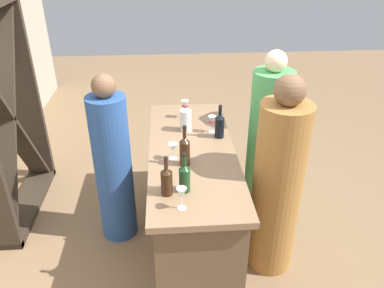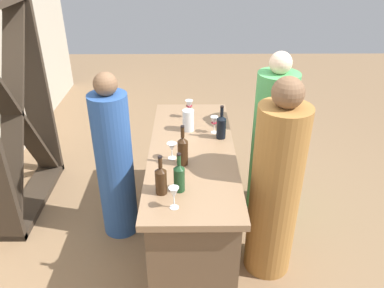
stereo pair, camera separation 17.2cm
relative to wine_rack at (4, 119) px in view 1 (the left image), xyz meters
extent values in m
plane|color=#846647|center=(-0.53, -1.65, -0.99)|extent=(12.00, 12.00, 0.00)
cube|color=brown|center=(-0.53, -1.65, -0.56)|extent=(1.76, 0.61, 0.86)
cube|color=#8C6B4C|center=(-0.53, -1.65, -0.10)|extent=(1.84, 0.69, 0.05)
cube|color=#33281E|center=(0.59, 0.00, 0.00)|extent=(0.06, 0.28, 1.98)
cube|color=#33281E|center=(0.00, 0.00, -0.96)|extent=(1.23, 0.28, 0.06)
cube|color=#33281E|center=(0.00, 0.00, 0.00)|extent=(1.14, 0.20, 1.88)
cube|color=#33281E|center=(0.00, 0.00, 0.00)|extent=(1.14, 0.20, 1.88)
cylinder|color=#331E0F|center=(-1.12, -1.44, 0.01)|extent=(0.08, 0.08, 0.17)
cone|color=#331E0F|center=(-1.12, -1.44, 0.11)|extent=(0.08, 0.08, 0.03)
cylinder|color=#331E0F|center=(-1.12, -1.44, 0.16)|extent=(0.03, 0.03, 0.07)
cylinder|color=black|center=(-1.12, -1.44, 0.21)|extent=(0.03, 0.03, 0.01)
cylinder|color=#193D1E|center=(-1.09, -1.56, 0.01)|extent=(0.08, 0.08, 0.17)
cone|color=#193D1E|center=(-1.09, -1.56, 0.11)|extent=(0.08, 0.08, 0.03)
cylinder|color=#193D1E|center=(-1.09, -1.56, 0.17)|extent=(0.03, 0.03, 0.07)
cylinder|color=black|center=(-1.09, -1.56, 0.21)|extent=(0.03, 0.03, 0.01)
cylinder|color=#331E0F|center=(-0.76, -1.58, 0.02)|extent=(0.08, 0.08, 0.19)
cone|color=#331E0F|center=(-0.76, -1.58, 0.14)|extent=(0.08, 0.08, 0.04)
cylinder|color=#331E0F|center=(-0.76, -1.58, 0.19)|extent=(0.03, 0.03, 0.08)
cylinder|color=black|center=(-0.76, -1.58, 0.24)|extent=(0.03, 0.03, 0.01)
cylinder|color=black|center=(-0.34, -1.90, 0.01)|extent=(0.08, 0.08, 0.18)
cone|color=black|center=(-0.34, -1.90, 0.12)|extent=(0.08, 0.08, 0.03)
cylinder|color=black|center=(-0.34, -1.90, 0.17)|extent=(0.03, 0.03, 0.07)
cylinder|color=black|center=(-0.34, -1.90, 0.21)|extent=(0.03, 0.03, 0.01)
cylinder|color=white|center=(-0.24, -1.85, -0.07)|extent=(0.06, 0.06, 0.00)
cylinder|color=white|center=(-0.24, -1.85, -0.04)|extent=(0.01, 0.01, 0.07)
cone|color=white|center=(-0.24, -1.85, 0.04)|extent=(0.07, 0.07, 0.08)
cone|color=maroon|center=(-0.24, -1.85, 0.01)|extent=(0.06, 0.06, 0.02)
cylinder|color=white|center=(0.08, -1.63, -0.07)|extent=(0.06, 0.06, 0.00)
cylinder|color=white|center=(0.08, -1.63, -0.03)|extent=(0.01, 0.01, 0.08)
cone|color=white|center=(0.08, -1.63, 0.05)|extent=(0.07, 0.07, 0.09)
cone|color=maroon|center=(0.08, -1.63, 0.02)|extent=(0.06, 0.06, 0.03)
cylinder|color=white|center=(-1.28, -1.53, -0.07)|extent=(0.06, 0.06, 0.00)
cylinder|color=white|center=(-1.28, -1.53, -0.04)|extent=(0.01, 0.01, 0.07)
cone|color=white|center=(-1.28, -1.53, 0.04)|extent=(0.07, 0.07, 0.08)
cylinder|color=white|center=(-0.67, -1.49, -0.07)|extent=(0.06, 0.06, 0.00)
cylinder|color=white|center=(-0.67, -1.49, -0.04)|extent=(0.01, 0.01, 0.06)
cone|color=white|center=(-0.67, -1.49, 0.02)|extent=(0.08, 0.08, 0.07)
cylinder|color=silver|center=(-0.19, -1.62, 0.02)|extent=(0.10, 0.10, 0.19)
cylinder|color=#4CA559|center=(-0.09, -2.40, -0.29)|extent=(0.47, 0.47, 1.40)
sphere|color=beige|center=(-0.09, -2.40, 0.50)|extent=(0.20, 0.20, 0.20)
cylinder|color=#9E6B33|center=(-0.89, -2.27, -0.27)|extent=(0.49, 0.49, 1.44)
sphere|color=brown|center=(-0.89, -2.27, 0.55)|extent=(0.22, 0.22, 0.22)
cylinder|color=#284C8C|center=(-0.43, -0.99, -0.31)|extent=(0.37, 0.37, 1.35)
sphere|color=brown|center=(-0.43, -0.99, 0.45)|extent=(0.19, 0.19, 0.19)
camera|label=1|loc=(-3.20, -1.46, 1.46)|focal=35.57mm
camera|label=2|loc=(-3.21, -1.63, 1.46)|focal=35.57mm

